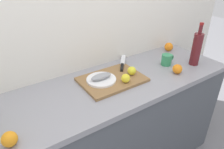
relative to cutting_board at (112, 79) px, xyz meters
The scene contains 13 objects.
back_wall 0.45m from the cutting_board, 104.32° to the left, with size 3.20×0.05×2.50m, color white.
kitchen_counter 0.47m from the cutting_board, 154.72° to the right, with size 2.00×0.60×0.90m.
cutting_board is the anchor object (origin of this frame).
white_plate 0.08m from the cutting_board, 169.37° to the left, with size 0.21×0.21×0.01m, color white.
fish_fillet 0.09m from the cutting_board, 169.37° to the left, with size 0.16×0.07×0.04m, color gray.
chef_knife 0.22m from the cutting_board, 34.06° to the left, with size 0.21×0.24×0.02m.
lemon_0 0.11m from the cutting_board, 63.76° to the right, with size 0.06×0.06×0.06m, color yellow.
lemon_1 0.16m from the cutting_board, 13.74° to the right, with size 0.06×0.06×0.06m, color yellow.
wine_bottle 0.74m from the cutting_board, 12.26° to the right, with size 0.07×0.07×0.34m.
coffee_mug_0 0.52m from the cutting_board, ahead, with size 0.12×0.08×0.09m.
orange_0 0.76m from the cutting_board, 162.75° to the right, with size 0.07×0.07×0.07m, color orange.
orange_1 0.51m from the cutting_board, 21.33° to the right, with size 0.07×0.07×0.07m, color orange.
orange_2 0.77m from the cutting_board, 12.11° to the left, with size 0.08×0.08×0.08m, color orange.
Camera 1 is at (-0.64, -1.03, 1.67)m, focal length 33.36 mm.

